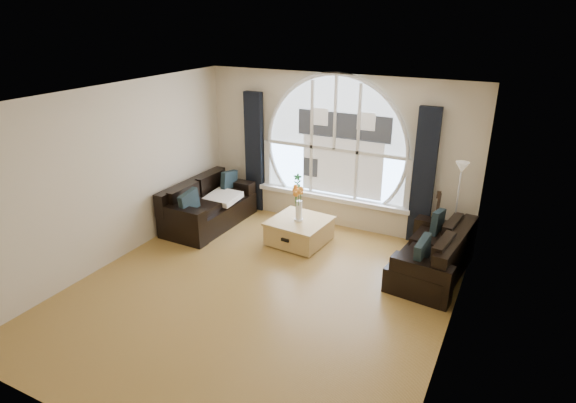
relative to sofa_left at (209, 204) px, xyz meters
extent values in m
cube|color=brown|center=(1.96, -1.58, -0.40)|extent=(5.00, 5.50, 0.01)
cube|color=silver|center=(1.96, -1.58, 2.30)|extent=(5.00, 5.50, 0.01)
cube|color=beige|center=(1.96, 1.17, 0.95)|extent=(5.00, 0.01, 2.70)
cube|color=beige|center=(1.96, -4.33, 0.95)|extent=(5.00, 0.01, 2.70)
cube|color=beige|center=(-0.54, -1.58, 0.95)|extent=(0.01, 5.50, 2.70)
cube|color=beige|center=(4.46, -1.58, 0.95)|extent=(0.01, 5.50, 2.70)
cube|color=silver|center=(4.16, -1.58, 1.95)|extent=(0.92, 5.50, 0.72)
cube|color=silver|center=(1.96, 1.14, 1.23)|extent=(2.60, 0.06, 2.15)
cube|color=white|center=(1.96, 1.07, 0.11)|extent=(2.90, 0.22, 0.08)
cube|color=white|center=(1.96, 1.11, 1.23)|extent=(2.76, 0.08, 2.15)
cube|color=silver|center=(2.11, 1.13, 1.10)|extent=(1.70, 0.02, 1.50)
cube|color=black|center=(0.36, 1.05, 0.75)|extent=(0.35, 0.12, 2.30)
cube|color=black|center=(3.56, 1.05, 0.75)|extent=(0.35, 0.12, 2.30)
cube|color=black|center=(0.00, 0.00, 0.00)|extent=(0.94, 1.83, 0.81)
cube|color=black|center=(3.99, -0.01, 0.00)|extent=(1.02, 1.75, 0.74)
cube|color=tan|center=(1.79, 0.09, -0.17)|extent=(1.00, 1.00, 0.45)
cube|color=silver|center=(0.19, 0.18, 0.10)|extent=(0.56, 0.56, 0.10)
cube|color=white|center=(1.78, 0.07, 0.40)|extent=(0.24, 0.24, 0.70)
cube|color=#B2B2B2|center=(4.17, 0.65, 0.40)|extent=(0.24, 0.24, 1.60)
cube|color=#97582D|center=(3.88, 0.86, 0.13)|extent=(0.37, 0.25, 1.06)
imported|color=#1E6023|center=(1.27, 1.07, 0.30)|extent=(0.19, 0.16, 0.30)
camera|label=1|loc=(4.93, -6.52, 3.28)|focal=29.83mm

